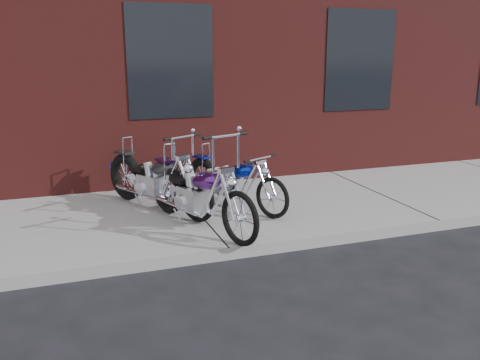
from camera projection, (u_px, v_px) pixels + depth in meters
name	position (u px, v px, depth m)	size (l,w,h in m)	color
ground	(229.00, 260.00, 5.94)	(120.00, 120.00, 0.00)	black
sidewalk	(197.00, 216.00, 7.29)	(22.00, 3.00, 0.15)	#A5A5A5
chopper_purple	(198.00, 196.00, 6.54)	(0.92, 2.20, 1.29)	black
chopper_blue	(233.00, 183.00, 7.38)	(0.99, 1.83, 0.87)	black
chopper_third	(156.00, 182.00, 7.27)	(1.18, 2.02, 1.14)	black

